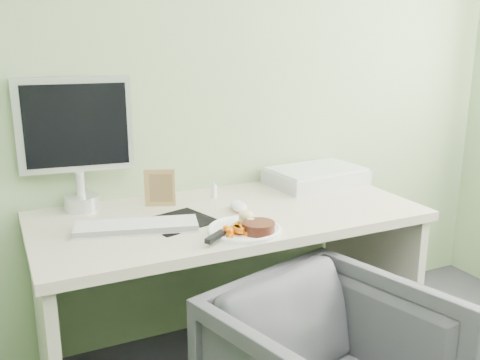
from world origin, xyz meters
name	(u,v)px	position (x,y,z in m)	size (l,w,h in m)	color
wall_back	(194,57)	(0.00, 2.00, 1.35)	(3.50, 3.50, 0.00)	gray
desk	(229,252)	(0.00, 1.62, 0.55)	(1.60, 0.75, 0.73)	beige
plate	(244,230)	(-0.04, 1.39, 0.74)	(0.28, 0.28, 0.01)	white
steak	(258,227)	(-0.02, 1.32, 0.76)	(0.12, 0.12, 0.04)	black
potato_pile	(249,217)	(-0.01, 1.41, 0.78)	(0.12, 0.09, 0.07)	tan
carrot_heap	(235,228)	(-0.10, 1.34, 0.77)	(0.07, 0.06, 0.05)	#E55F04
steak_knife	(221,233)	(-0.16, 1.34, 0.76)	(0.23, 0.18, 0.02)	silver
mousepad	(178,221)	(-0.23, 1.60, 0.73)	(0.26, 0.23, 0.00)	black
keyboard	(137,226)	(-0.40, 1.58, 0.75)	(0.46, 0.14, 0.02)	white
computer_mouse	(239,206)	(0.04, 1.62, 0.75)	(0.06, 0.12, 0.04)	white
photo_frame	(160,188)	(-0.23, 1.83, 0.81)	(0.13, 0.02, 0.16)	#987147
eyedrop_bottle	(214,190)	(0.02, 1.84, 0.76)	(0.03, 0.03, 0.08)	white
scanner	(316,177)	(0.57, 1.84, 0.77)	(0.46, 0.30, 0.07)	#ACAEB3
monitor	(76,136)	(-0.55, 1.94, 1.04)	(0.46, 0.15, 0.55)	silver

